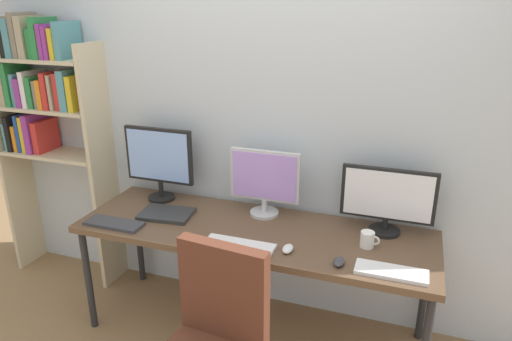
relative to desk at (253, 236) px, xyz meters
name	(u,v)px	position (x,y,z in m)	size (l,w,h in m)	color
wall_back	(275,120)	(0.00, 0.42, 0.61)	(4.51, 0.10, 2.60)	silver
desk	(253,236)	(0.00, 0.00, 0.00)	(2.11, 0.68, 0.74)	brown
bookshelf	(43,105)	(-1.65, 0.23, 0.63)	(0.83, 0.28, 1.94)	beige
monitor_left	(159,160)	(-0.74, 0.21, 0.33)	(0.48, 0.18, 0.50)	black
monitor_center	(265,180)	(0.00, 0.21, 0.28)	(0.44, 0.18, 0.42)	silver
monitor_right	(388,198)	(0.74, 0.21, 0.26)	(0.53, 0.18, 0.39)	black
keyboard_left	(114,224)	(-0.81, -0.23, 0.06)	(0.36, 0.13, 0.02)	#38383D
keyboard_center	(239,245)	(0.00, -0.23, 0.06)	(0.39, 0.13, 0.02)	silver
keyboard_right	(391,272)	(0.81, -0.23, 0.06)	(0.35, 0.13, 0.02)	silver
mouse_left_side	(288,249)	(0.26, -0.19, 0.07)	(0.06, 0.10, 0.03)	silver
mouse_right_side	(339,262)	(0.55, -0.23, 0.07)	(0.06, 0.10, 0.03)	#38383D
laptop_closed	(166,214)	(-0.57, -0.01, 0.06)	(0.32, 0.22, 0.02)	#2D2D2D
coffee_mug	(368,239)	(0.66, 0.00, 0.10)	(0.11, 0.08, 0.09)	white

